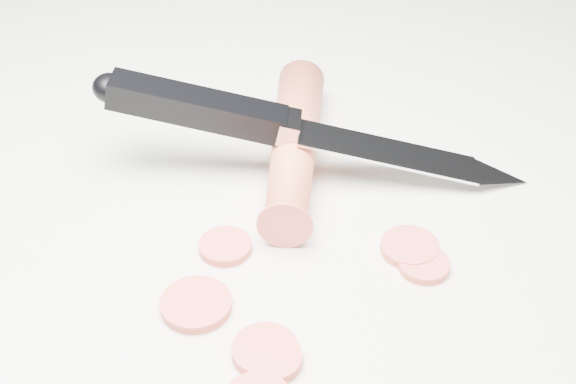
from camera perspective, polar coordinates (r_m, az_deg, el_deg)
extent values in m
plane|color=silver|center=(0.49, -0.38, -5.60)|extent=(2.40, 2.40, 0.00)
cylinder|color=#D95834|center=(0.56, 0.45, 3.44)|extent=(0.09, 0.17, 0.03)
cylinder|color=#E34D42|center=(0.47, -6.56, -7.94)|extent=(0.04, 0.04, 0.01)
cylinder|color=#E34D42|center=(0.44, -1.15, -11.75)|extent=(0.03, 0.03, 0.01)
cylinder|color=#E34D42|center=(0.49, 9.64, -5.13)|extent=(0.03, 0.03, 0.01)
cylinder|color=#E34D42|center=(0.50, 8.65, -3.92)|extent=(0.04, 0.04, 0.01)
cylinder|color=#E34D42|center=(0.50, -4.48, -3.88)|extent=(0.03, 0.03, 0.01)
cylinder|color=#E34D42|center=(0.44, -1.64, -11.23)|extent=(0.04, 0.04, 0.01)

